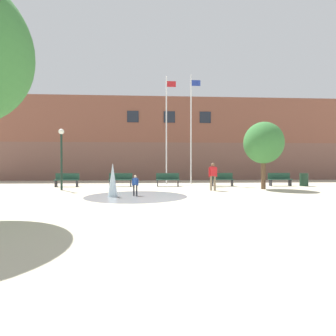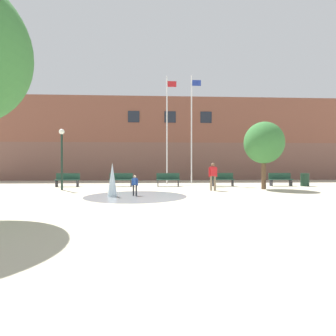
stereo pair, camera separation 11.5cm
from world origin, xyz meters
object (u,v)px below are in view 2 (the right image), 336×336
(park_bench_left_of_flagpoles, at_px, (67,180))
(park_bench_under_left_flagpole, at_px, (121,179))
(flagpole_left, at_px, (167,127))
(park_bench_under_right_flagpole, at_px, (168,179))
(flagpole_right, at_px, (192,126))
(park_bench_near_trashcan, at_px, (222,179))
(lamp_post_left_lane, at_px, (62,150))
(child_with_pink_shirt, at_px, (135,184))
(street_tree_near_building, at_px, (264,143))
(trash_can, at_px, (305,180))
(park_bench_far_right, at_px, (280,179))
(adult_near_bench, at_px, (213,174))

(park_bench_left_of_flagpoles, bearing_deg, park_bench_under_left_flagpole, -0.23)
(flagpole_left, bearing_deg, park_bench_under_right_flagpole, -91.45)
(flagpole_left, xyz_separation_m, flagpole_right, (1.95, 0.00, 0.06))
(park_bench_near_trashcan, relative_size, lamp_post_left_lane, 0.45)
(child_with_pink_shirt, height_order, street_tree_near_building, street_tree_near_building)
(park_bench_under_left_flagpole, distance_m, park_bench_near_trashcan, 7.07)
(street_tree_near_building, bearing_deg, trash_can, 28.45)
(trash_can, bearing_deg, lamp_post_left_lane, -172.69)
(street_tree_near_building, bearing_deg, park_bench_far_right, 46.73)
(child_with_pink_shirt, xyz_separation_m, flagpole_right, (3.88, 8.03, 3.96))
(park_bench_under_right_flagpole, distance_m, park_bench_near_trashcan, 3.83)
(park_bench_far_right, height_order, lamp_post_left_lane, lamp_post_left_lane)
(park_bench_left_of_flagpoles, height_order, lamp_post_left_lane, lamp_post_left_lane)
(park_bench_under_left_flagpole, xyz_separation_m, flagpole_left, (3.30, 2.48, 4.00))
(flagpole_left, xyz_separation_m, lamp_post_left_lane, (-6.44, -4.92, -2.11))
(adult_near_bench, bearing_deg, flagpole_left, 96.11)
(flagpole_left, height_order, street_tree_near_building, flagpole_left)
(child_with_pink_shirt, bearing_deg, trash_can, 141.36)
(park_bench_far_right, xyz_separation_m, trash_can, (1.61, -0.27, -0.03))
(street_tree_near_building, bearing_deg, flagpole_left, 139.02)
(trash_can, relative_size, street_tree_near_building, 0.22)
(lamp_post_left_lane, bearing_deg, adult_near_bench, -4.94)
(flagpole_right, xyz_separation_m, lamp_post_left_lane, (-8.39, -4.92, -2.17))
(park_bench_under_right_flagpole, relative_size, trash_can, 1.78)
(park_bench_under_left_flagpole, distance_m, park_bench_far_right, 11.17)
(park_bench_far_right, relative_size, flagpole_left, 0.19)
(flagpole_right, xyz_separation_m, trash_can, (7.52, -2.87, -4.09))
(flagpole_right, bearing_deg, adult_near_bench, -85.75)
(park_bench_left_of_flagpoles, distance_m, park_bench_far_right, 14.79)
(park_bench_near_trashcan, xyz_separation_m, child_with_pink_shirt, (-5.69, -5.58, 0.10))
(park_bench_under_right_flagpole, relative_size, park_bench_far_right, 1.00)
(park_bench_under_right_flagpole, bearing_deg, child_with_pink_shirt, -108.84)
(park_bench_under_left_flagpole, distance_m, lamp_post_left_lane, 4.40)
(park_bench_far_right, bearing_deg, child_with_pink_shirt, -151.04)
(park_bench_left_of_flagpoles, relative_size, park_bench_near_trashcan, 1.00)
(park_bench_left_of_flagpoles, distance_m, park_bench_near_trashcan, 10.69)
(child_with_pink_shirt, xyz_separation_m, flagpole_left, (1.93, 8.03, 3.91))
(park_bench_under_left_flagpole, height_order, street_tree_near_building, street_tree_near_building)
(flagpole_left, distance_m, trash_can, 10.69)
(park_bench_left_of_flagpoles, xyz_separation_m, park_bench_under_right_flagpole, (6.86, -0.10, 0.00))
(park_bench_under_left_flagpole, height_order, park_bench_under_right_flagpole, same)
(adult_near_bench, relative_size, flagpole_right, 0.19)
(park_bench_left_of_flagpoles, distance_m, lamp_post_left_lane, 3.14)
(park_bench_under_right_flagpole, xyz_separation_m, lamp_post_left_lane, (-6.38, -2.36, 1.89))
(flagpole_left, xyz_separation_m, street_tree_near_building, (5.67, -4.93, -1.66))
(park_bench_under_left_flagpole, xyz_separation_m, flagpole_right, (5.25, 2.48, 4.06))
(park_bench_far_right, bearing_deg, park_bench_near_trashcan, 177.78)
(park_bench_under_right_flagpole, distance_m, trash_can, 9.54)
(child_with_pink_shirt, height_order, flagpole_right, flagpole_right)
(trash_can, height_order, street_tree_near_building, street_tree_near_building)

